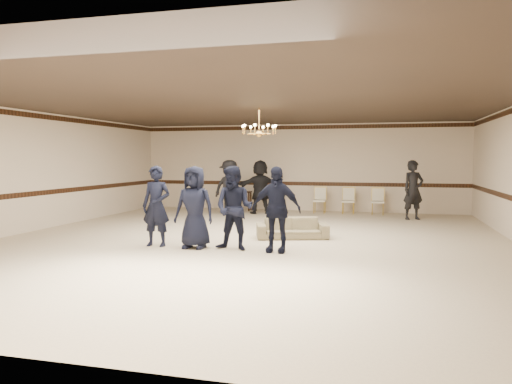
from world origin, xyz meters
The scene contains 16 objects.
room centered at (0.00, 0.00, 1.60)m, with size 12.01×14.01×3.21m.
chair_rail centered at (0.00, 6.99, 1.00)m, with size 12.00×0.02×0.14m, color #331B0F.
crown_molding centered at (0.00, 6.99, 3.08)m, with size 12.00×0.02×0.14m, color #331B0F.
chandelier centered at (0.00, 1.00, 2.88)m, with size 0.94×0.94×0.89m, color gold, non-canonical shape.
boy_a centered at (-1.81, -1.11, 0.89)m, with size 0.65×0.43×1.78m, color black.
boy_b centered at (-0.91, -1.11, 0.89)m, with size 0.87×0.57×1.78m, color black.
boy_c centered at (-0.01, -1.11, 0.89)m, with size 0.87×0.68×1.78m, color black.
boy_d centered at (0.89, -1.11, 0.89)m, with size 1.04×0.44×1.78m, color black.
settee centered at (0.91, 0.69, 0.25)m, with size 1.72×0.67×0.50m, color #817656.
adult_left centered at (-2.03, 4.91, 0.94)m, with size 1.21×0.70×1.88m, color black.
adult_mid centered at (-1.13, 5.61, 0.94)m, with size 1.74×0.56×1.88m, color black.
adult_right centered at (3.97, 5.21, 0.94)m, with size 0.69×0.45×1.88m, color black.
banquet_chair_left centered at (0.88, 6.28, 0.45)m, with size 0.44×0.44×0.91m, color beige, non-canonical shape.
banquet_chair_mid centered at (1.88, 6.28, 0.45)m, with size 0.44×0.44×0.91m, color beige, non-canonical shape.
banquet_chair_right centered at (2.88, 6.28, 0.45)m, with size 0.44×0.44×0.91m, color beige, non-canonical shape.
console_table centered at (-2.12, 6.48, 0.36)m, with size 0.86×0.36×0.72m, color black.
Camera 1 is at (3.01, -10.92, 1.95)m, focal length 34.22 mm.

